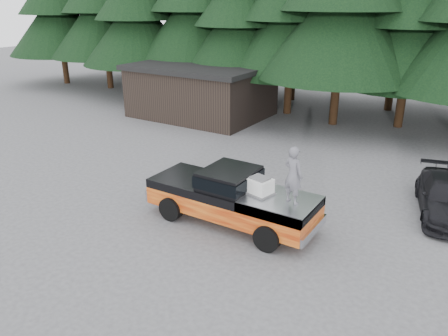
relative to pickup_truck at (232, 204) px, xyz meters
The scene contains 7 objects.
ground 0.87m from the pickup_truck, 122.31° to the right, with size 120.00×120.00×0.00m, color #4E4D50.
pickup_truck is the anchor object (origin of this frame).
truck_cab 0.97m from the pickup_truck, behind, with size 1.66×1.90×0.59m, color black.
air_compressor 1.40m from the pickup_truck, ahead, with size 0.74×0.61×0.50m, color silver.
man_on_bed 2.69m from the pickup_truck, ahead, with size 0.66×0.43×1.81m, color #5D5C64.
parked_car 7.61m from the pickup_truck, 36.78° to the left, with size 1.82×4.48×1.30m, color black.
utility_building 14.84m from the pickup_truck, 128.91° to the left, with size 8.40×6.40×3.30m.
Camera 1 is at (7.19, -10.91, 7.17)m, focal length 35.00 mm.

